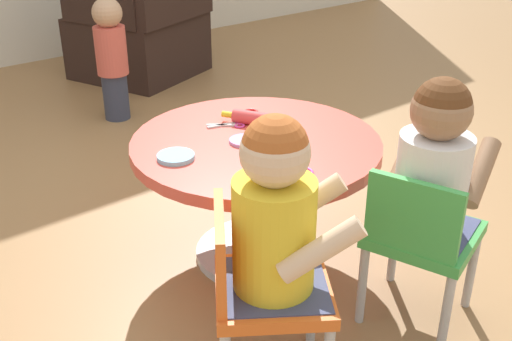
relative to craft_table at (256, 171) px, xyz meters
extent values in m
plane|color=#9E7247|center=(0.00, 0.00, -0.35)|extent=(10.00, 10.00, 0.00)
cylinder|color=silver|center=(0.00, 0.00, -0.33)|extent=(0.44, 0.44, 0.03)
cylinder|color=silver|center=(0.00, 0.00, -0.14)|extent=(0.12, 0.12, 0.43)
cylinder|color=#D84C3F|center=(0.00, 0.00, 0.10)|extent=(0.85, 0.85, 0.04)
cylinder|color=#B7B7BC|center=(-0.16, -0.46, -0.21)|extent=(0.03, 0.03, 0.28)
cylinder|color=#B7B7BC|center=(-0.37, -0.32, -0.21)|extent=(0.03, 0.03, 0.28)
cube|color=orange|center=(-0.34, -0.50, -0.05)|extent=(0.42, 0.42, 0.04)
cube|color=orange|center=(-0.45, -0.42, 0.08)|extent=(0.17, 0.24, 0.22)
cube|color=#3F4772|center=(-0.34, -0.50, -0.05)|extent=(0.38, 0.37, 0.04)
cylinder|color=yellow|center=(-0.34, -0.50, 0.12)|extent=(0.21, 0.21, 0.30)
sphere|color=beige|center=(-0.34, -0.50, 0.35)|extent=(0.17, 0.17, 0.17)
sphere|color=#B25926|center=(-0.34, -0.50, 0.36)|extent=(0.16, 0.16, 0.16)
cylinder|color=beige|center=(-0.32, -0.65, 0.15)|extent=(0.21, 0.17, 0.17)
cylinder|color=beige|center=(-0.20, -0.46, 0.15)|extent=(0.21, 0.17, 0.17)
cylinder|color=#B7B7BC|center=(0.36, -0.65, -0.21)|extent=(0.03, 0.03, 0.28)
cylinder|color=#B7B7BC|center=(0.27, -0.41, -0.21)|extent=(0.03, 0.03, 0.28)
cylinder|color=#B7B7BC|center=(0.11, -0.74, -0.21)|extent=(0.03, 0.03, 0.28)
cylinder|color=#B7B7BC|center=(0.03, -0.49, -0.21)|extent=(0.03, 0.03, 0.28)
cube|color=green|center=(0.19, -0.57, -0.05)|extent=(0.38, 0.38, 0.04)
cube|color=green|center=(0.06, -0.62, 0.08)|extent=(0.11, 0.26, 0.22)
cube|color=#3F4772|center=(0.19, -0.57, -0.05)|extent=(0.35, 0.34, 0.04)
cylinder|color=white|center=(0.19, -0.57, 0.12)|extent=(0.21, 0.21, 0.30)
sphere|color=#997051|center=(0.19, -0.57, 0.35)|extent=(0.17, 0.17, 0.17)
sphere|color=#593319|center=(0.19, -0.57, 0.36)|extent=(0.16, 0.16, 0.16)
cylinder|color=#997051|center=(0.32, -0.64, 0.15)|extent=(0.22, 0.12, 0.17)
cylinder|color=#997051|center=(0.25, -0.44, 0.15)|extent=(0.22, 0.12, 0.17)
cube|color=black|center=(0.75, 2.20, -0.15)|extent=(0.91, 0.91, 0.40)
cube|color=black|center=(0.47, 2.09, 0.15)|extent=(0.33, 0.60, 0.20)
cylinder|color=#33384C|center=(0.24, 1.56, -0.22)|extent=(0.14, 0.14, 0.26)
cylinder|color=#D8594C|center=(0.24, 1.56, 0.04)|extent=(0.17, 0.17, 0.26)
sphere|color=tan|center=(0.24, 1.56, 0.24)|extent=(0.16, 0.16, 0.16)
cylinder|color=#D83F3F|center=(0.07, 0.11, 0.14)|extent=(0.11, 0.15, 0.05)
cylinder|color=yellow|center=(0.03, 0.19, 0.14)|extent=(0.04, 0.05, 0.02)
cylinder|color=yellow|center=(0.12, 0.03, 0.14)|extent=(0.04, 0.05, 0.02)
cube|color=silver|center=(-0.02, 0.17, 0.12)|extent=(0.11, 0.04, 0.01)
cube|color=silver|center=(-0.02, 0.17, 0.12)|extent=(0.09, 0.08, 0.01)
torus|color=#D83F99|center=(0.04, 0.16, 0.12)|extent=(0.05, 0.05, 0.01)
torus|color=#D83F99|center=(0.03, 0.13, 0.12)|extent=(0.05, 0.05, 0.01)
cylinder|color=#8CCCF2|center=(-0.29, 0.04, 0.12)|extent=(0.12, 0.12, 0.01)
cylinder|color=#CC99E5|center=(-0.04, 0.01, 0.12)|extent=(0.10, 0.10, 0.01)
torus|color=#D83FA5|center=(-0.05, -0.29, 0.12)|extent=(0.07, 0.07, 0.01)
torus|color=red|center=(0.14, 0.20, 0.12)|extent=(0.05, 0.05, 0.01)
torus|color=orange|center=(-0.05, -0.08, 0.12)|extent=(0.06, 0.06, 0.01)
camera|label=1|loc=(-1.20, -1.50, 0.96)|focal=43.67mm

